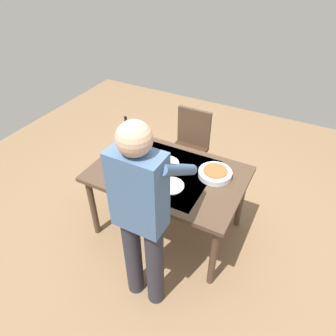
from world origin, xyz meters
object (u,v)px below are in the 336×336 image
object	(u,v)px
water_cup_near_left	(114,153)
water_cup_far_left	(141,157)
water_cup_near_right	(109,164)
dinner_plate_near	(171,186)
dining_table	(168,179)
person_server	(142,213)
wine_bottle	(127,133)
wine_glass_left	(142,183)
serving_bowl_pasta	(215,173)
chair_near	(190,143)
dinner_plate_far	(167,163)

from	to	relation	value
water_cup_near_left	water_cup_far_left	distance (m)	0.28
water_cup_near_right	dinner_plate_near	size ratio (longest dim) A/B	0.42
dining_table	person_server	size ratio (longest dim) A/B	0.82
person_server	wine_bottle	bearing A→B (deg)	-51.35
person_server	wine_glass_left	world-z (taller)	person_server
serving_bowl_pasta	dinner_plate_near	xyz separation A→B (m)	(0.29, 0.31, -0.03)
wine_glass_left	water_cup_far_left	xyz separation A→B (m)	(0.23, -0.37, -0.05)
chair_near	wine_bottle	xyz separation A→B (m)	(0.45, 0.59, 0.33)
water_cup_far_left	dinner_plate_near	bearing A→B (deg)	155.84
person_server	dinner_plate_near	xyz separation A→B (m)	(0.06, -0.56, -0.21)
water_cup_near_right	dinner_plate_near	bearing A→B (deg)	-176.64
dining_table	dinner_plate_near	xyz separation A→B (m)	(-0.11, 0.16, 0.09)
person_server	serving_bowl_pasta	world-z (taller)	person_server
dining_table	wine_glass_left	size ratio (longest dim) A/B	9.22
dining_table	chair_near	distance (m)	0.86
chair_near	serving_bowl_pasta	xyz separation A→B (m)	(-0.55, 0.69, 0.25)
person_server	wine_glass_left	distance (m)	0.46
person_server	water_cup_near_right	world-z (taller)	person_server
wine_glass_left	dinner_plate_near	world-z (taller)	wine_glass_left
wine_bottle	wine_glass_left	distance (m)	0.80
dinner_plate_near	water_cup_far_left	bearing A→B (deg)	-24.16
dining_table	water_cup_far_left	bearing A→B (deg)	-5.19
chair_near	dinner_plate_near	xyz separation A→B (m)	(-0.26, 1.00, 0.23)
dining_table	dinner_plate_far	bearing A→B (deg)	-57.92
dining_table	wine_glass_left	world-z (taller)	wine_glass_left
person_server	water_cup_near_left	world-z (taller)	person_server
dining_table	dinner_plate_far	size ratio (longest dim) A/B	6.05
chair_near	dinner_plate_far	world-z (taller)	chair_near
person_server	wine_bottle	distance (m)	1.25
dining_table	serving_bowl_pasta	size ratio (longest dim) A/B	4.64
water_cup_near_left	dinner_plate_far	xyz separation A→B (m)	(-0.51, -0.14, -0.04)
dining_table	water_cup_far_left	xyz separation A→B (m)	(0.30, -0.03, 0.13)
wine_bottle	dining_table	bearing A→B (deg)	157.34
wine_bottle	person_server	bearing A→B (deg)	128.65
wine_bottle	water_cup_far_left	bearing A→B (deg)	143.32
wine_bottle	serving_bowl_pasta	xyz separation A→B (m)	(-1.00, 0.11, -0.08)
wine_bottle	dinner_plate_far	bearing A→B (deg)	165.20
water_cup_near_right	serving_bowl_pasta	bearing A→B (deg)	-159.41
water_cup_far_left	dinner_plate_near	size ratio (longest dim) A/B	0.47
water_cup_near_left	person_server	bearing A→B (deg)	137.42
wine_bottle	water_cup_near_left	world-z (taller)	wine_bottle
serving_bowl_pasta	chair_near	bearing A→B (deg)	-51.48
wine_glass_left	serving_bowl_pasta	distance (m)	0.68
dinner_plate_far	dinner_plate_near	bearing A→B (deg)	123.86
dining_table	dinner_plate_near	bearing A→B (deg)	125.06
person_server	dinner_plate_near	distance (m)	0.60
chair_near	serving_bowl_pasta	bearing A→B (deg)	128.52
dinner_plate_near	dinner_plate_far	world-z (taller)	same
chair_near	wine_glass_left	size ratio (longest dim) A/B	6.03
dining_table	water_cup_near_left	world-z (taller)	water_cup_near_left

